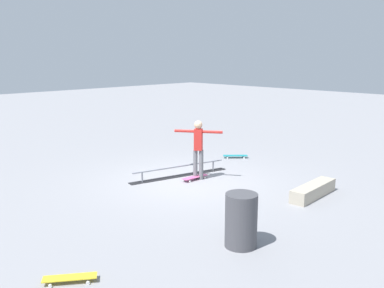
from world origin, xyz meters
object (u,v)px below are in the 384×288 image
object	(u,v)px
loose_skateboard_teal	(235,156)
loose_skateboard_yellow	(70,278)
trash_bin	(241,220)
skate_ledge	(313,191)
skater_main	(198,146)
skateboard_main	(195,177)
grind_rail	(179,171)

from	to	relation	value
loose_skateboard_teal	loose_skateboard_yellow	size ratio (longest dim) A/B	0.93
trash_bin	skate_ledge	bearing A→B (deg)	-172.03
skater_main	skateboard_main	world-z (taller)	skater_main
grind_rail	loose_skateboard_yellow	xyz separation A→B (m)	(5.14, 3.03, -0.06)
trash_bin	skater_main	bearing A→B (deg)	-125.68
skate_ledge	skateboard_main	size ratio (longest dim) A/B	2.06
loose_skateboard_teal	loose_skateboard_yellow	xyz separation A→B (m)	(7.95, 3.29, 0.00)
loose_skateboard_teal	loose_skateboard_yellow	distance (m)	8.61
skater_main	grind_rail	bearing A→B (deg)	-18.63
skater_main	loose_skateboard_teal	world-z (taller)	skater_main
skate_ledge	loose_skateboard_teal	size ratio (longest dim) A/B	2.33
skate_ledge	trash_bin	world-z (taller)	trash_bin
skater_main	loose_skateboard_teal	bearing A→B (deg)	-105.88
skate_ledge	trash_bin	bearing A→B (deg)	7.97
skate_ledge	skateboard_main	distance (m)	3.19
loose_skateboard_teal	skater_main	bearing A→B (deg)	-118.22
grind_rail	trash_bin	xyz separation A→B (m)	(2.34, 4.06, 0.35)
loose_skateboard_teal	trash_bin	world-z (taller)	trash_bin
skate_ledge	skater_main	distance (m)	3.23
loose_skateboard_yellow	trash_bin	bearing A→B (deg)	15.26
grind_rail	skateboard_main	world-z (taller)	grind_rail
grind_rail	loose_skateboard_yellow	world-z (taller)	grind_rail
loose_skateboard_yellow	skateboard_main	bearing A→B (deg)	60.95
skate_ledge	skater_main	size ratio (longest dim) A/B	1.02
loose_skateboard_yellow	loose_skateboard_teal	bearing A→B (deg)	58.01
loose_skateboard_teal	trash_bin	distance (m)	6.74
skate_ledge	skateboard_main	xyz separation A→B (m)	(0.99, -3.03, -0.08)
grind_rail	skater_main	bearing A→B (deg)	118.70
skater_main	skate_ledge	bearing A→B (deg)	162.79
skater_main	loose_skateboard_teal	size ratio (longest dim) A/B	2.28
grind_rail	skater_main	world-z (taller)	skater_main
grind_rail	trash_bin	bearing A→B (deg)	73.77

